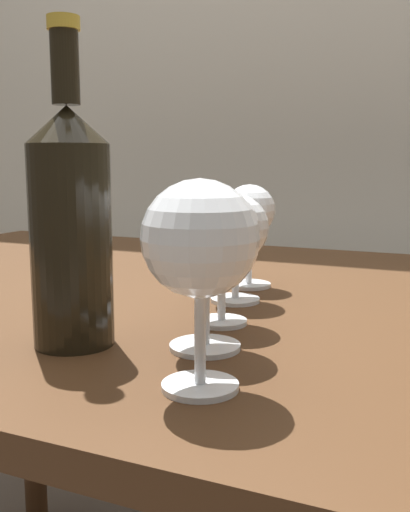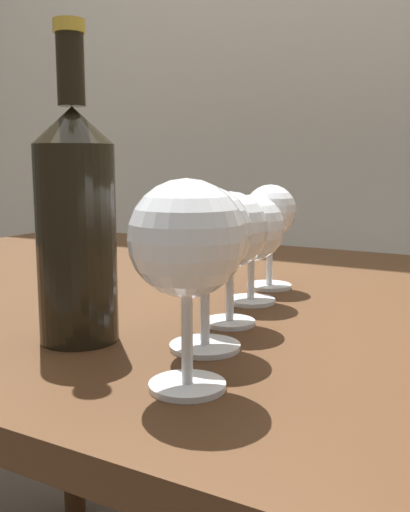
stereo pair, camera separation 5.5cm
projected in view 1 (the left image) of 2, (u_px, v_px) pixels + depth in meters
The scene contains 8 objects.
back_wall at pixel (370, 15), 1.51m from camera, with size 5.00×0.08×2.60m, color beige.
dining_table at pixel (247, 353), 0.80m from camera, with size 1.56×0.90×0.76m.
wine_glass_white at pixel (200, 242), 0.44m from camera, with size 0.09×0.09×0.16m.
wine_glass_pinot at pixel (205, 238), 0.54m from camera, with size 0.09×0.09×0.15m.
wine_glass_merlot at pixel (222, 232), 0.63m from camera, with size 0.08×0.08×0.15m.
wine_glass_amber at pixel (237, 230), 0.73m from camera, with size 0.08×0.08×0.14m.
wine_glass_rose at pixel (249, 214), 0.82m from camera, with size 0.07×0.07×0.14m.
wine_bottle at pixel (71, 222), 0.56m from camera, with size 0.08×0.08×0.30m.
Camera 1 is at (0.26, -0.73, 0.93)m, focal length 41.46 mm.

